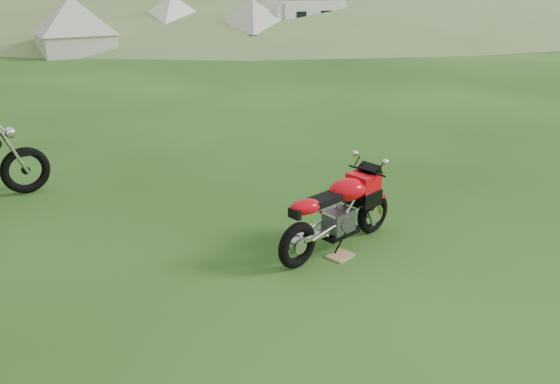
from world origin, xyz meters
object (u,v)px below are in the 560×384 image
tent_left (74,24)px  plywood_board (340,256)px  caravan (304,23)px  tent_right (253,22)px  tent_mid (173,19)px  sport_motorcycle (338,207)px

tent_left → plywood_board: bearing=-93.3°
caravan → tent_right: bearing=-177.3°
plywood_board → tent_mid: bearing=78.2°
tent_left → tent_right: 7.67m
tent_left → caravan: tent_left is taller
plywood_board → tent_left: bearing=90.3°
tent_left → caravan: (10.42, -1.01, -0.21)m
tent_mid → sport_motorcycle: bearing=-118.4°
plywood_board → caravan: 22.02m
sport_motorcycle → tent_right: tent_right is taller
plywood_board → tent_left: size_ratio=0.10×
sport_motorcycle → caravan: size_ratio=0.40×
sport_motorcycle → caravan: 21.78m
sport_motorcycle → tent_left: bearing=74.5°
sport_motorcycle → plywood_board: size_ratio=6.24×
tent_left → sport_motorcycle: bearing=-93.1°
sport_motorcycle → tent_left: (-0.18, 20.23, 0.71)m
tent_mid → tent_right: tent_mid is taller
sport_motorcycle → tent_right: (7.33, 18.67, 0.65)m
tent_right → caravan: bearing=-10.6°
tent_mid → plywood_board: bearing=-118.5°
tent_left → tent_mid: 4.92m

